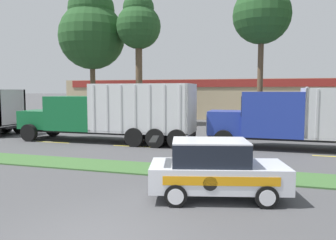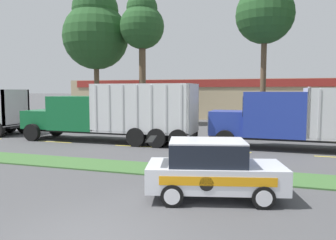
% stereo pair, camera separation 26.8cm
% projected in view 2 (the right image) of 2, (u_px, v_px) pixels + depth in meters
% --- Properties ---
extents(grass_verge, '(120.00, 1.95, 0.06)m').
position_uv_depth(grass_verge, '(174.00, 170.00, 13.08)').
color(grass_verge, '#3D6633').
rests_on(grass_verge, ground_plane).
extents(centre_line_2, '(2.40, 0.14, 0.01)m').
position_uv_depth(centre_line_2, '(55.00, 142.00, 20.54)').
color(centre_line_2, yellow).
rests_on(centre_line_2, ground_plane).
extents(centre_line_3, '(2.40, 0.14, 0.01)m').
position_uv_depth(centre_line_3, '(134.00, 146.00, 18.95)').
color(centre_line_3, yellow).
rests_on(centre_line_3, ground_plane).
extents(centre_line_4, '(2.40, 0.14, 0.01)m').
position_uv_depth(centre_line_4, '(228.00, 151.00, 17.35)').
color(centre_line_4, yellow).
rests_on(centre_line_4, ground_plane).
extents(dump_truck_mid, '(11.84, 2.67, 3.41)m').
position_uv_depth(dump_truck_mid, '(300.00, 120.00, 17.58)').
color(dump_truck_mid, black).
rests_on(dump_truck_mid, ground_plane).
extents(dump_truck_far_right, '(11.46, 2.79, 3.61)m').
position_uv_depth(dump_truck_far_right, '(95.00, 116.00, 20.82)').
color(dump_truck_far_right, black).
rests_on(dump_truck_far_right, ground_plane).
extents(rally_car, '(4.30, 2.62, 1.79)m').
position_uv_depth(rally_car, '(213.00, 169.00, 9.73)').
color(rally_car, silver).
rests_on(rally_car, ground_plane).
extents(store_building_backdrop, '(37.65, 12.10, 4.46)m').
position_uv_depth(store_building_backdrop, '(229.00, 98.00, 41.05)').
color(store_building_backdrop, tan).
rests_on(store_building_backdrop, ground_plane).
extents(tree_behind_left, '(4.05, 4.05, 11.54)m').
position_uv_depth(tree_behind_left, '(265.00, 9.00, 22.76)').
color(tree_behind_left, brown).
rests_on(tree_behind_left, ground_plane).
extents(tree_behind_centre, '(6.42, 6.42, 13.31)m').
position_uv_depth(tree_behind_centre, '(96.00, 30.00, 32.10)').
color(tree_behind_centre, brown).
rests_on(tree_behind_centre, ground_plane).
extents(tree_behind_right, '(4.07, 4.07, 12.12)m').
position_uv_depth(tree_behind_right, '(142.00, 24.00, 30.02)').
color(tree_behind_right, brown).
rests_on(tree_behind_right, ground_plane).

